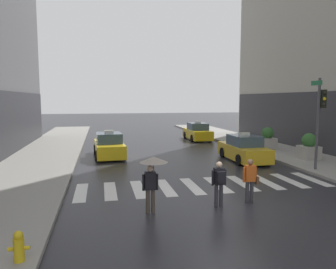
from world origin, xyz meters
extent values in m
plane|color=#26262B|center=(0.00, 0.00, 0.00)|extent=(160.00, 160.00, 0.00)
cube|color=silver|center=(-5.40, 3.00, 0.00)|extent=(0.50, 2.80, 0.01)
cube|color=silver|center=(-4.20, 3.00, 0.00)|extent=(0.50, 2.80, 0.01)
cube|color=silver|center=(-3.00, 3.00, 0.00)|extent=(0.50, 2.80, 0.01)
cube|color=silver|center=(-1.80, 3.00, 0.00)|extent=(0.50, 2.80, 0.01)
cube|color=silver|center=(-0.60, 3.00, 0.00)|extent=(0.50, 2.80, 0.01)
cube|color=silver|center=(0.60, 3.00, 0.00)|extent=(0.50, 2.80, 0.01)
cube|color=silver|center=(1.80, 3.00, 0.00)|extent=(0.50, 2.80, 0.01)
cube|color=silver|center=(3.00, 3.00, 0.00)|extent=(0.50, 2.80, 0.01)
cube|color=silver|center=(4.20, 3.00, 0.00)|extent=(0.50, 2.80, 0.01)
cube|color=silver|center=(5.40, 3.00, 0.00)|extent=(0.50, 2.80, 0.01)
cylinder|color=#47474C|center=(6.61, 4.34, 2.55)|extent=(0.14, 0.14, 4.80)
cube|color=black|center=(6.83, 4.34, 3.88)|extent=(0.30, 0.26, 0.95)
sphere|color=#28231E|center=(6.83, 4.20, 4.18)|extent=(0.17, 0.17, 0.17)
sphere|color=yellow|center=(6.83, 4.20, 3.88)|extent=(0.17, 0.17, 0.17)
sphere|color=#28231E|center=(6.83, 4.20, 3.58)|extent=(0.17, 0.17, 0.17)
cube|color=#196638|center=(6.56, 4.52, 4.70)|extent=(0.04, 0.84, 0.24)
cube|color=gold|center=(4.24, 8.09, 0.56)|extent=(1.86, 4.53, 0.84)
cube|color=#384C5B|center=(4.23, 7.99, 1.30)|extent=(1.63, 2.12, 0.64)
cube|color=silver|center=(4.23, 7.99, 1.71)|extent=(0.60, 0.25, 0.18)
cylinder|color=black|center=(3.40, 9.45, 0.33)|extent=(0.23, 0.66, 0.66)
cylinder|color=black|center=(5.11, 9.42, 0.33)|extent=(0.23, 0.66, 0.66)
cylinder|color=black|center=(3.36, 6.75, 0.33)|extent=(0.23, 0.66, 0.66)
cylinder|color=black|center=(5.07, 6.72, 0.33)|extent=(0.23, 0.66, 0.66)
cube|color=#F2EAB2|center=(3.64, 10.37, 0.60)|extent=(0.20, 0.04, 0.14)
cube|color=#F2EAB2|center=(4.90, 10.35, 0.60)|extent=(0.20, 0.04, 0.14)
cube|color=yellow|center=(-4.01, 11.27, 0.56)|extent=(2.03, 4.59, 0.84)
cube|color=#384C5B|center=(-4.01, 11.17, 1.30)|extent=(1.71, 2.18, 0.64)
cube|color=silver|center=(-4.01, 11.17, 1.71)|extent=(0.61, 0.27, 0.18)
cylinder|color=black|center=(-4.94, 12.57, 0.33)|extent=(0.25, 0.67, 0.66)
cylinder|color=black|center=(-3.23, 12.66, 0.33)|extent=(0.25, 0.67, 0.66)
cylinder|color=black|center=(-4.80, 9.87, 0.33)|extent=(0.25, 0.67, 0.66)
cylinder|color=black|center=(-3.09, 9.96, 0.33)|extent=(0.25, 0.67, 0.66)
cube|color=#F2EAB2|center=(-4.76, 13.50, 0.60)|extent=(0.20, 0.05, 0.14)
cube|color=#F2EAB2|center=(-3.50, 13.57, 0.60)|extent=(0.20, 0.05, 0.14)
cube|color=yellow|center=(4.51, 18.82, 0.56)|extent=(1.87, 4.53, 0.84)
cube|color=#384C5B|center=(4.51, 18.72, 1.30)|extent=(1.63, 2.13, 0.64)
cube|color=silver|center=(4.51, 18.72, 1.71)|extent=(0.60, 0.25, 0.18)
cylinder|color=black|center=(3.68, 20.19, 0.33)|extent=(0.23, 0.66, 0.66)
cylinder|color=black|center=(5.39, 20.16, 0.33)|extent=(0.23, 0.66, 0.66)
cylinder|color=black|center=(3.64, 17.49, 0.33)|extent=(0.23, 0.66, 0.66)
cylinder|color=black|center=(5.35, 17.46, 0.33)|extent=(0.23, 0.66, 0.66)
cube|color=#F2EAB2|center=(3.92, 21.10, 0.60)|extent=(0.20, 0.04, 0.14)
cube|color=#F2EAB2|center=(5.18, 21.08, 0.60)|extent=(0.20, 0.04, 0.14)
cylinder|color=#473D33|center=(-3.03, 0.01, 0.41)|extent=(0.14, 0.14, 0.82)
cylinder|color=#473D33|center=(-2.85, 0.01, 0.41)|extent=(0.14, 0.14, 0.82)
cube|color=black|center=(-2.94, 0.01, 1.12)|extent=(0.36, 0.24, 0.60)
sphere|color=beige|center=(-2.94, 0.01, 1.54)|extent=(0.22, 0.22, 0.22)
cylinder|color=black|center=(-3.17, 0.01, 1.07)|extent=(0.09, 0.09, 0.55)
cylinder|color=black|center=(-2.71, 0.01, 1.07)|extent=(0.09, 0.09, 0.55)
cylinder|color=#4C4C4C|center=(-2.82, 0.01, 1.42)|extent=(0.02, 0.02, 1.00)
cone|color=gray|center=(-2.82, 0.01, 1.84)|extent=(0.96, 0.96, 0.20)
cylinder|color=#333338|center=(-0.53, 0.14, 0.41)|extent=(0.14, 0.14, 0.82)
cylinder|color=#333338|center=(-0.35, 0.14, 0.41)|extent=(0.14, 0.14, 0.82)
cube|color=black|center=(-0.44, 0.14, 1.12)|extent=(0.36, 0.24, 0.60)
sphere|color=beige|center=(-0.44, 0.14, 1.54)|extent=(0.22, 0.22, 0.22)
cylinder|color=black|center=(-0.67, 0.14, 1.07)|extent=(0.09, 0.09, 0.55)
cylinder|color=black|center=(-0.21, 0.14, 1.07)|extent=(0.09, 0.09, 0.55)
cube|color=black|center=(-0.44, -0.08, 1.14)|extent=(0.28, 0.18, 0.40)
cylinder|color=#333338|center=(0.75, 0.33, 0.41)|extent=(0.14, 0.14, 0.82)
cylinder|color=#333338|center=(0.93, 0.33, 0.41)|extent=(0.14, 0.14, 0.82)
cube|color=#BF5119|center=(0.84, 0.33, 1.12)|extent=(0.36, 0.24, 0.60)
sphere|color=brown|center=(0.84, 0.33, 1.54)|extent=(0.22, 0.22, 0.22)
cylinder|color=#BF5119|center=(0.61, 0.33, 1.07)|extent=(0.09, 0.09, 0.55)
cylinder|color=#BF5119|center=(1.07, 0.33, 1.07)|extent=(0.09, 0.09, 0.55)
cube|color=brown|center=(1.12, 0.33, 0.84)|extent=(0.10, 0.20, 0.28)
cylinder|color=gold|center=(-6.42, -2.89, 0.43)|extent=(0.24, 0.24, 0.55)
sphere|color=gold|center=(-6.42, -2.89, 0.76)|extent=(0.22, 0.22, 0.22)
cylinder|color=gold|center=(-6.60, -2.89, 0.45)|extent=(0.12, 0.09, 0.09)
cylinder|color=gold|center=(-6.24, -2.89, 0.45)|extent=(0.12, 0.09, 0.09)
cube|color=#A8A399|center=(8.19, 7.15, 0.55)|extent=(1.10, 1.10, 0.80)
sphere|color=#33662D|center=(8.19, 7.15, 1.30)|extent=(0.90, 0.90, 0.90)
cube|color=#A8A399|center=(7.83, 11.60, 0.55)|extent=(1.10, 1.10, 0.80)
sphere|color=#33662D|center=(7.83, 11.60, 1.30)|extent=(0.90, 0.90, 0.90)
camera|label=1|loc=(-4.53, -10.42, 3.84)|focal=34.25mm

